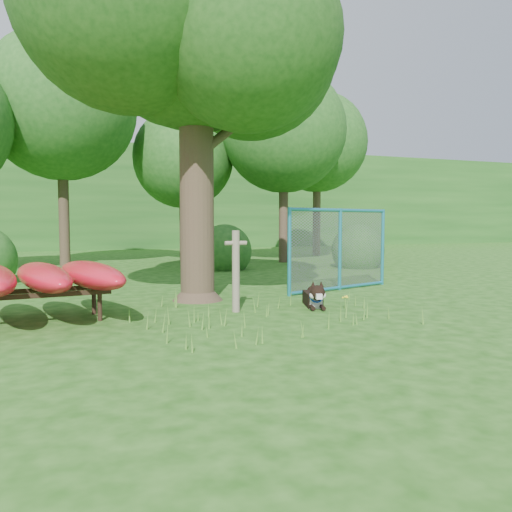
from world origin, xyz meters
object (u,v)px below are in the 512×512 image
object	(u,v)px
kayak_rack	(18,278)
husky_dog	(314,297)
fence_section	(340,249)
oak_tree	(192,12)

from	to	relation	value
kayak_rack	husky_dog	bearing A→B (deg)	-8.88
kayak_rack	fence_section	bearing A→B (deg)	8.07
husky_dog	fence_section	xyz separation A→B (m)	(1.64, 1.91, 0.76)
fence_section	oak_tree	bearing A→B (deg)	166.91
fence_section	kayak_rack	bearing A→B (deg)	175.96
husky_dog	fence_section	distance (m)	2.63
oak_tree	fence_section	xyz separation A→B (m)	(3.52, 0.30, -4.73)
oak_tree	kayak_rack	xyz separation A→B (m)	(-3.13, -1.34, -4.97)
oak_tree	kayak_rack	distance (m)	6.02
kayak_rack	husky_dog	size ratio (longest dim) A/B	2.92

